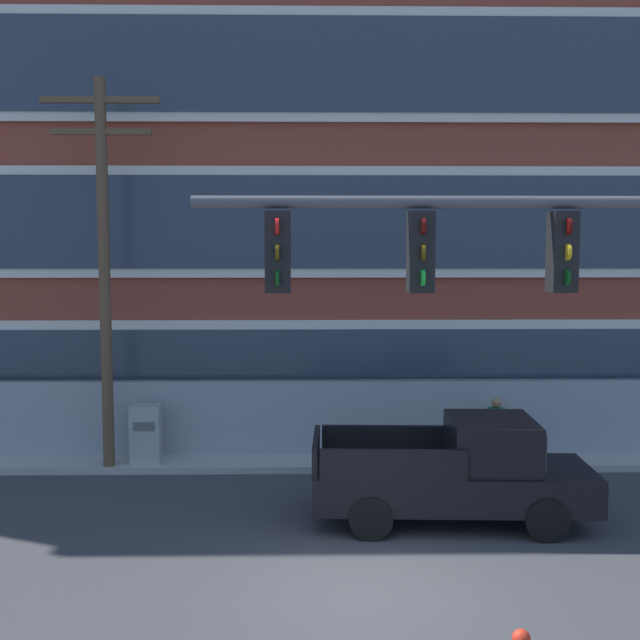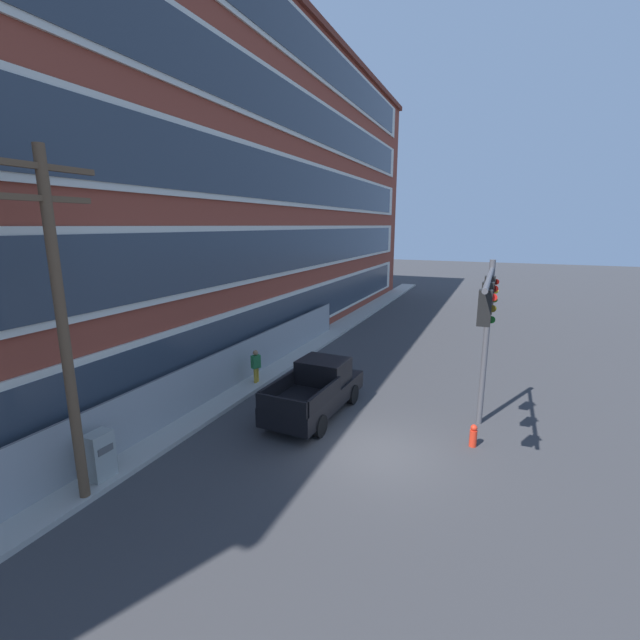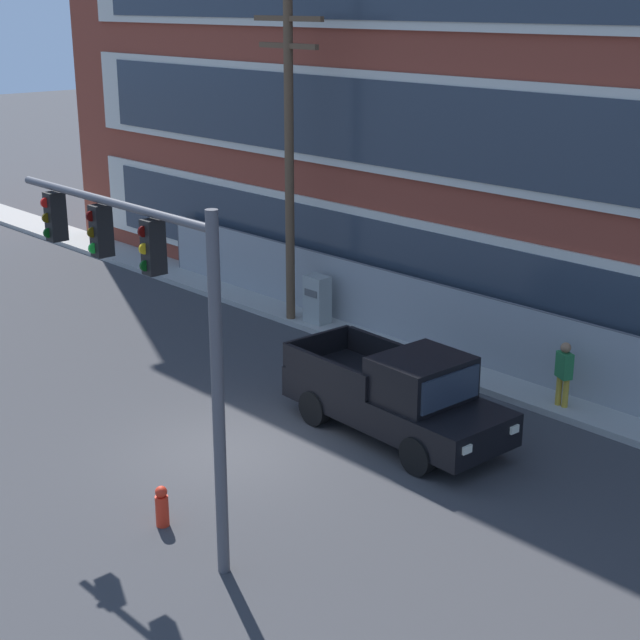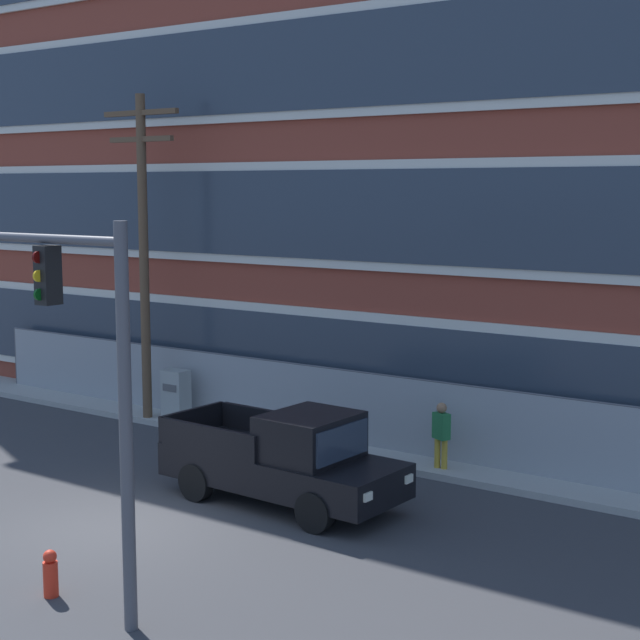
% 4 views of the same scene
% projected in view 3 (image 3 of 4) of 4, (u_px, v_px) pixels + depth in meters
% --- Properties ---
extents(ground_plane, '(160.00, 160.00, 0.00)m').
position_uv_depth(ground_plane, '(227.00, 451.00, 20.51)').
color(ground_plane, '#38383A').
extents(sidewalk_building_side, '(80.00, 1.68, 0.16)m').
position_uv_depth(sidewalk_building_side, '(450.00, 364.00, 25.19)').
color(sidewalk_building_side, '#9E9B93').
rests_on(sidewalk_building_side, ground).
extents(chain_link_fence, '(26.79, 0.06, 2.02)m').
position_uv_depth(chain_link_fence, '(490.00, 336.00, 24.41)').
color(chain_link_fence, gray).
rests_on(chain_link_fence, ground).
extents(traffic_signal_mast, '(5.82, 0.43, 6.07)m').
position_uv_depth(traffic_signal_mast, '(147.00, 290.00, 16.11)').
color(traffic_signal_mast, '#4C4C51').
rests_on(traffic_signal_mast, ground).
extents(pickup_truck_black, '(5.39, 2.29, 2.02)m').
position_uv_depth(pickup_truck_black, '(399.00, 397.00, 20.84)').
color(pickup_truck_black, black).
rests_on(pickup_truck_black, ground).
extents(utility_pole_near_corner, '(2.67, 0.26, 9.02)m').
position_uv_depth(utility_pole_near_corner, '(289.00, 151.00, 27.06)').
color(utility_pole_near_corner, brown).
rests_on(utility_pole_near_corner, ground).
extents(electrical_cabinet, '(0.71, 0.51, 1.54)m').
position_uv_depth(electrical_cabinet, '(317.00, 302.00, 28.02)').
color(electrical_cabinet, '#939993').
rests_on(electrical_cabinet, ground).
extents(pedestrian_near_cabinet, '(0.46, 0.39, 1.69)m').
position_uv_depth(pedestrian_near_cabinet, '(564.00, 372.00, 22.14)').
color(pedestrian_near_cabinet, '#B7932D').
rests_on(pedestrian_near_cabinet, ground).
extents(fire_hydrant, '(0.24, 0.24, 0.78)m').
position_uv_depth(fire_hydrant, '(162.00, 506.00, 17.49)').
color(fire_hydrant, red).
rests_on(fire_hydrant, ground).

